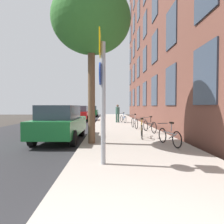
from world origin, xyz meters
TOP-DOWN VIEW (x-y plane):
  - ground_plane at (-2.40, 15.00)m, footprint 41.80×41.80m
  - road_asphalt at (-4.50, 15.00)m, footprint 7.00×38.00m
  - sidewalk at (1.10, 15.00)m, footprint 4.20×38.00m
  - building_facade at (3.69, 14.50)m, footprint 0.56×27.00m
  - sign_post at (-0.10, 3.76)m, footprint 0.15×0.60m
  - traffic_light at (-0.45, 24.94)m, footprint 0.43×0.24m
  - tree_near at (-0.59, 6.55)m, footprint 3.08×3.08m
  - bicycle_0 at (2.36, 6.04)m, footprint 0.50×1.63m
  - bicycle_1 at (1.66, 7.91)m, footprint 0.43×1.62m
  - bicycle_2 at (2.43, 9.71)m, footprint 0.52×1.68m
  - bicycle_3 at (1.86, 11.68)m, footprint 0.42×1.66m
  - bicycle_4 at (1.48, 16.17)m, footprint 0.53×1.54m
  - pedestrian_0 at (0.99, 16.34)m, footprint 0.50×0.50m
  - car_0 at (-2.10, 7.74)m, footprint 1.88×4.17m
  - car_1 at (-2.74, 19.55)m, footprint 1.86×4.38m
  - car_2 at (-2.26, 27.83)m, footprint 1.83×4.17m

SIDE VIEW (x-z plane):
  - ground_plane at x=-2.40m, z-range 0.00..0.00m
  - road_asphalt at x=-4.50m, z-range 0.00..0.01m
  - sidewalk at x=1.10m, z-range 0.00..0.12m
  - bicycle_0 at x=2.36m, z-range 0.02..0.91m
  - bicycle_4 at x=1.48m, z-range 0.02..0.93m
  - bicycle_2 at x=2.43m, z-range 0.02..0.94m
  - bicycle_1 at x=1.66m, z-range 0.02..0.95m
  - bicycle_3 at x=1.86m, z-range 0.01..0.98m
  - car_0 at x=-2.10m, z-range 0.03..1.65m
  - car_2 at x=-2.26m, z-range 0.03..1.65m
  - car_1 at x=-2.74m, z-range 0.03..1.65m
  - pedestrian_0 at x=0.99m, z-range 0.24..1.85m
  - sign_post at x=-0.10m, z-range 0.35..3.69m
  - traffic_light at x=-0.45m, z-range 0.82..4.64m
  - tree_near at x=-0.59m, z-range 1.85..8.00m
  - building_facade at x=3.69m, z-range 0.02..19.44m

